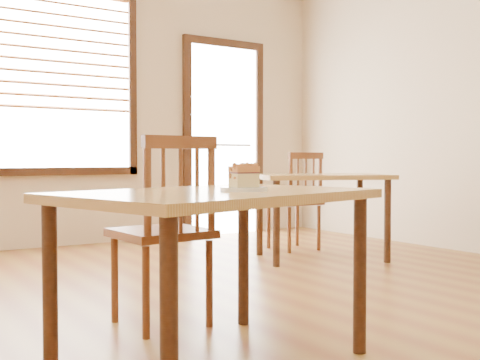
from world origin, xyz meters
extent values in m
plane|color=beige|center=(0.00, 4.00, 1.50)|extent=(7.00, 0.00, 7.00)
cube|color=white|center=(0.30, 3.98, 1.70)|extent=(1.60, 0.02, 1.80)
cube|color=#391D0F|center=(0.30, 3.97, 0.76)|extent=(1.76, 0.06, 0.08)
cube|color=#391D0F|center=(1.14, 3.97, 1.70)|extent=(0.08, 0.06, 1.96)
cube|color=#AF6E29|center=(0.30, 3.94, 2.43)|extent=(1.56, 0.05, 0.03)
cube|color=#AF6E29|center=(0.30, 3.94, 2.32)|extent=(1.56, 0.05, 0.03)
cube|color=#AF6E29|center=(0.30, 3.94, 2.20)|extent=(1.56, 0.05, 0.03)
cube|color=#AF6E29|center=(0.30, 3.94, 2.09)|extent=(1.56, 0.05, 0.03)
cube|color=#AF6E29|center=(0.30, 3.94, 1.97)|extent=(1.56, 0.05, 0.03)
cube|color=#AF6E29|center=(0.30, 3.94, 1.86)|extent=(1.56, 0.05, 0.03)
cube|color=#AF6E29|center=(0.30, 3.94, 1.74)|extent=(1.56, 0.05, 0.03)
cube|color=#AF6E29|center=(0.30, 3.94, 1.63)|extent=(1.56, 0.05, 0.03)
cube|color=#AF6E29|center=(0.30, 3.94, 1.51)|extent=(1.56, 0.05, 0.03)
cube|color=#AF6E29|center=(0.30, 3.94, 1.39)|extent=(1.56, 0.05, 0.03)
cube|color=white|center=(2.30, 3.98, 1.10)|extent=(0.90, 0.02, 2.20)
cube|color=#391D0F|center=(1.80, 3.97, 1.10)|extent=(0.09, 0.06, 2.20)
cube|color=#391D0F|center=(2.79, 3.97, 1.10)|extent=(0.09, 0.06, 2.20)
cube|color=#391D0F|center=(2.30, 3.97, 2.25)|extent=(1.08, 0.06, 0.09)
cylinder|color=#B2B2B7|center=(2.30, 3.96, 1.05)|extent=(0.72, 0.03, 0.03)
cube|color=tan|center=(-0.13, 0.10, 0.73)|extent=(1.45, 1.15, 0.04)
cylinder|color=#391D0F|center=(-0.59, -0.39, 0.35)|extent=(0.06, 0.06, 0.71)
cylinder|color=#391D0F|center=(0.51, -0.11, 0.35)|extent=(0.06, 0.06, 0.71)
cylinder|color=#391D0F|center=(-0.77, 0.30, 0.35)|extent=(0.06, 0.06, 0.71)
cylinder|color=#391D0F|center=(0.34, 0.59, 0.35)|extent=(0.06, 0.06, 0.71)
cube|color=brown|center=(-0.04, 0.82, 0.49)|extent=(0.48, 0.48, 0.04)
cylinder|color=brown|center=(0.14, 1.01, 0.22)|extent=(0.04, 0.04, 0.47)
cylinder|color=brown|center=(-0.23, 0.99, 0.22)|extent=(0.04, 0.04, 0.47)
cylinder|color=brown|center=(0.16, 0.64, 0.22)|extent=(0.04, 0.04, 0.47)
cylinder|color=brown|center=(-0.21, 0.62, 0.22)|extent=(0.04, 0.04, 0.47)
cylinder|color=brown|center=(0.16, 0.62, 0.74)|extent=(0.04, 0.04, 0.50)
cylinder|color=brown|center=(-0.21, 0.60, 0.74)|extent=(0.04, 0.04, 0.50)
cube|color=brown|center=(-0.03, 0.61, 0.97)|extent=(0.42, 0.06, 0.07)
cylinder|color=brown|center=(0.07, 0.62, 0.73)|extent=(0.02, 0.02, 0.44)
cylinder|color=brown|center=(-0.03, 0.61, 0.73)|extent=(0.02, 0.02, 0.44)
cylinder|color=brown|center=(-0.13, 0.61, 0.73)|extent=(0.02, 0.02, 0.44)
cube|color=tan|center=(2.07, 1.97, 0.73)|extent=(1.31, 1.11, 0.04)
cylinder|color=#391D0F|center=(1.51, 1.87, 0.35)|extent=(0.06, 0.06, 0.71)
cylinder|color=#391D0F|center=(2.42, 1.51, 0.35)|extent=(0.06, 0.06, 0.71)
cylinder|color=#391D0F|center=(1.73, 2.43, 0.35)|extent=(0.06, 0.06, 0.71)
cylinder|color=#391D0F|center=(2.64, 2.07, 0.35)|extent=(0.06, 0.06, 0.71)
cube|color=brown|center=(2.22, 2.54, 0.46)|extent=(0.45, 0.45, 0.04)
cylinder|color=brown|center=(2.40, 2.71, 0.21)|extent=(0.04, 0.04, 0.44)
cylinder|color=brown|center=(2.05, 2.73, 0.21)|extent=(0.04, 0.04, 0.44)
cylinder|color=brown|center=(2.38, 2.36, 0.21)|extent=(0.04, 0.04, 0.44)
cylinder|color=brown|center=(2.03, 2.38, 0.21)|extent=(0.04, 0.04, 0.44)
cylinder|color=brown|center=(2.38, 2.34, 0.70)|extent=(0.04, 0.04, 0.47)
cylinder|color=brown|center=(2.03, 2.35, 0.70)|extent=(0.04, 0.04, 0.47)
cube|color=brown|center=(2.21, 2.35, 0.92)|extent=(0.39, 0.06, 0.06)
cylinder|color=brown|center=(2.30, 2.34, 0.69)|extent=(0.02, 0.02, 0.41)
cylinder|color=brown|center=(2.21, 2.35, 0.69)|extent=(0.02, 0.02, 0.41)
cylinder|color=brown|center=(2.12, 2.35, 0.69)|extent=(0.02, 0.02, 0.41)
cylinder|color=white|center=(-0.03, 0.03, 0.76)|extent=(0.20, 0.20, 0.02)
cylinder|color=white|center=(-0.03, 0.03, 0.75)|extent=(0.14, 0.14, 0.01)
cube|color=#ECD785|center=(-0.03, 0.03, 0.80)|extent=(0.11, 0.09, 0.06)
cube|color=#3E1120|center=(-0.03, 0.03, 0.83)|extent=(0.11, 0.08, 0.01)
cube|color=#C97F3F|center=(-0.03, 0.03, 0.84)|extent=(0.11, 0.09, 0.02)
sphere|color=#C97F3F|center=(-0.02, 0.00, 0.86)|extent=(0.01, 0.01, 0.01)
sphere|color=#C97F3F|center=(-0.01, 0.04, 0.86)|extent=(0.02, 0.02, 0.02)
sphere|color=#C97F3F|center=(-0.04, 0.03, 0.86)|extent=(0.01, 0.01, 0.01)
sphere|color=#C97F3F|center=(-0.07, 0.00, 0.86)|extent=(0.01, 0.01, 0.01)
sphere|color=#C97F3F|center=(0.00, 0.04, 0.86)|extent=(0.02, 0.02, 0.02)
sphere|color=#C97F3F|center=(-0.03, 0.05, 0.86)|extent=(0.02, 0.02, 0.02)
sphere|color=#C97F3F|center=(-0.05, 0.05, 0.86)|extent=(0.02, 0.02, 0.02)
sphere|color=#C97F3F|center=(-0.02, -0.01, 0.86)|extent=(0.02, 0.02, 0.02)
sphere|color=#C97F3F|center=(-0.03, 0.04, 0.86)|extent=(0.02, 0.02, 0.02)
sphere|color=#C97F3F|center=(0.01, 0.04, 0.86)|extent=(0.02, 0.02, 0.02)
sphere|color=#C97F3F|center=(0.00, 0.01, 0.86)|extent=(0.02, 0.02, 0.02)
sphere|color=#C97F3F|center=(-0.01, 0.03, 0.86)|extent=(0.02, 0.02, 0.02)
sphere|color=#C97F3F|center=(-0.05, 0.06, 0.86)|extent=(0.02, 0.02, 0.02)
sphere|color=#C97F3F|center=(-0.02, 0.01, 0.86)|extent=(0.01, 0.01, 0.01)
sphere|color=#C97F3F|center=(-0.09, 0.02, 0.82)|extent=(0.01, 0.01, 0.01)
sphere|color=#C97F3F|center=(-0.09, 0.02, 0.85)|extent=(0.02, 0.02, 0.02)
sphere|color=#C97F3F|center=(-0.09, 0.02, 0.85)|extent=(0.02, 0.02, 0.02)
sphere|color=#C97F3F|center=(-0.09, 0.05, 0.84)|extent=(0.01, 0.01, 0.01)
sphere|color=#C97F3F|center=(-0.09, 0.03, 0.81)|extent=(0.01, 0.01, 0.01)
camera|label=1|loc=(-1.43, -2.08, 0.88)|focal=45.00mm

